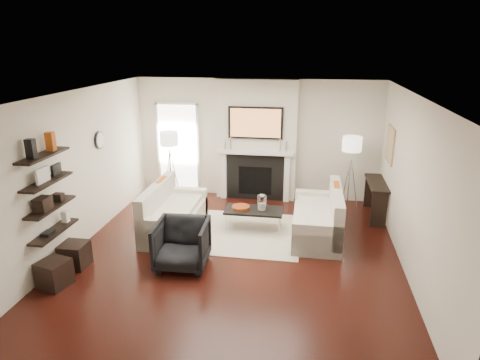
# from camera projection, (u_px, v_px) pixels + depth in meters

# --- Properties ---
(room_envelope) EXTENTS (6.00, 6.00, 6.00)m
(room_envelope) POSITION_uv_depth(u_px,v_px,m) (234.00, 180.00, 6.87)
(room_envelope) COLOR black
(room_envelope) RESTS_ON ground
(chimney_breast) EXTENTS (1.80, 0.25, 2.70)m
(chimney_breast) POSITION_uv_depth(u_px,v_px,m) (256.00, 141.00, 9.57)
(chimney_breast) COLOR silver
(chimney_breast) RESTS_ON floor
(fireplace_surround) EXTENTS (1.30, 0.02, 1.04)m
(fireplace_surround) POSITION_uv_depth(u_px,v_px,m) (255.00, 178.00, 9.70)
(fireplace_surround) COLOR black
(fireplace_surround) RESTS_ON floor
(firebox) EXTENTS (0.75, 0.02, 0.65)m
(firebox) POSITION_uv_depth(u_px,v_px,m) (255.00, 181.00, 9.72)
(firebox) COLOR black
(firebox) RESTS_ON floor
(mantel_pilaster_l) EXTENTS (0.12, 0.08, 1.10)m
(mantel_pilaster_l) POSITION_uv_depth(u_px,v_px,m) (224.00, 175.00, 9.77)
(mantel_pilaster_l) COLOR white
(mantel_pilaster_l) RESTS_ON floor
(mantel_pilaster_r) EXTENTS (0.12, 0.08, 1.10)m
(mantel_pilaster_r) POSITION_uv_depth(u_px,v_px,m) (287.00, 178.00, 9.55)
(mantel_pilaster_r) COLOR white
(mantel_pilaster_r) RESTS_ON floor
(mantel_shelf) EXTENTS (1.70, 0.18, 0.07)m
(mantel_shelf) POSITION_uv_depth(u_px,v_px,m) (255.00, 153.00, 9.47)
(mantel_shelf) COLOR white
(mantel_shelf) RESTS_ON chimney_breast
(tv_body) EXTENTS (1.20, 0.06, 0.70)m
(tv_body) POSITION_uv_depth(u_px,v_px,m) (256.00, 123.00, 9.29)
(tv_body) COLOR black
(tv_body) RESTS_ON chimney_breast
(tv_screen) EXTENTS (1.10, 0.00, 0.62)m
(tv_screen) POSITION_uv_depth(u_px,v_px,m) (255.00, 123.00, 9.26)
(tv_screen) COLOR #BF723F
(tv_screen) RESTS_ON tv_body
(candlestick_l_tall) EXTENTS (0.04, 0.04, 0.30)m
(candlestick_l_tall) POSITION_uv_depth(u_px,v_px,m) (231.00, 143.00, 9.50)
(candlestick_l_tall) COLOR silver
(candlestick_l_tall) RESTS_ON mantel_shelf
(candlestick_l_short) EXTENTS (0.04, 0.04, 0.24)m
(candlestick_l_short) POSITION_uv_depth(u_px,v_px,m) (225.00, 144.00, 9.53)
(candlestick_l_short) COLOR silver
(candlestick_l_short) RESTS_ON mantel_shelf
(candlestick_r_tall) EXTENTS (0.04, 0.04, 0.30)m
(candlestick_r_tall) POSITION_uv_depth(u_px,v_px,m) (280.00, 145.00, 9.34)
(candlestick_r_tall) COLOR silver
(candlestick_r_tall) RESTS_ON mantel_shelf
(candlestick_r_short) EXTENTS (0.04, 0.04, 0.24)m
(candlestick_r_short) POSITION_uv_depth(u_px,v_px,m) (286.00, 147.00, 9.33)
(candlestick_r_short) COLOR silver
(candlestick_r_short) RESTS_ON mantel_shelf
(hallway_panel) EXTENTS (0.90, 0.02, 2.10)m
(hallway_panel) POSITION_uv_depth(u_px,v_px,m) (179.00, 149.00, 10.04)
(hallway_panel) COLOR white
(hallway_panel) RESTS_ON floor
(door_trim_l) EXTENTS (0.06, 0.06, 2.16)m
(door_trim_l) POSITION_uv_depth(u_px,v_px,m) (159.00, 149.00, 10.10)
(door_trim_l) COLOR white
(door_trim_l) RESTS_ON floor
(door_trim_r) EXTENTS (0.06, 0.06, 2.16)m
(door_trim_r) POSITION_uv_depth(u_px,v_px,m) (198.00, 150.00, 9.95)
(door_trim_r) COLOR white
(door_trim_r) RESTS_ON floor
(door_trim_top) EXTENTS (1.02, 0.06, 0.06)m
(door_trim_top) POSITION_uv_depth(u_px,v_px,m) (176.00, 103.00, 9.69)
(door_trim_top) COLOR white
(door_trim_top) RESTS_ON wall_back
(rug) EXTENTS (2.60, 2.00, 0.01)m
(rug) POSITION_uv_depth(u_px,v_px,m) (231.00, 232.00, 8.16)
(rug) COLOR beige
(rug) RESTS_ON floor
(loveseat_left_base) EXTENTS (0.85, 1.80, 0.42)m
(loveseat_left_base) POSITION_uv_depth(u_px,v_px,m) (175.00, 221.00, 8.12)
(loveseat_left_base) COLOR beige
(loveseat_left_base) RESTS_ON floor
(loveseat_left_back) EXTENTS (0.18, 1.80, 0.80)m
(loveseat_left_back) POSITION_uv_depth(u_px,v_px,m) (157.00, 205.00, 8.07)
(loveseat_left_back) COLOR beige
(loveseat_left_back) RESTS_ON floor
(loveseat_left_arm_n) EXTENTS (0.85, 0.18, 0.60)m
(loveseat_left_arm_n) POSITION_uv_depth(u_px,v_px,m) (160.00, 235.00, 7.33)
(loveseat_left_arm_n) COLOR beige
(loveseat_left_arm_n) RESTS_ON floor
(loveseat_left_arm_s) EXTENTS (0.85, 0.18, 0.60)m
(loveseat_left_arm_s) POSITION_uv_depth(u_px,v_px,m) (187.00, 202.00, 8.85)
(loveseat_left_arm_s) COLOR beige
(loveseat_left_arm_s) RESTS_ON floor
(loveseat_left_cushion) EXTENTS (0.63, 1.44, 0.10)m
(loveseat_left_cushion) POSITION_uv_depth(u_px,v_px,m) (177.00, 209.00, 8.03)
(loveseat_left_cushion) COLOR beige
(loveseat_left_cushion) RESTS_ON loveseat_left_base
(pillow_left_orange) EXTENTS (0.10, 0.42, 0.42)m
(pillow_left_orange) POSITION_uv_depth(u_px,v_px,m) (162.00, 189.00, 8.29)
(pillow_left_orange) COLOR #AB4E15
(pillow_left_orange) RESTS_ON loveseat_left_cushion
(pillow_left_charcoal) EXTENTS (0.10, 0.40, 0.40)m
(pillow_left_charcoal) POSITION_uv_depth(u_px,v_px,m) (151.00, 201.00, 7.73)
(pillow_left_charcoal) COLOR black
(pillow_left_charcoal) RESTS_ON loveseat_left_cushion
(loveseat_right_base) EXTENTS (0.85, 1.80, 0.42)m
(loveseat_right_base) POSITION_uv_depth(u_px,v_px,m) (316.00, 225.00, 7.94)
(loveseat_right_base) COLOR beige
(loveseat_right_base) RESTS_ON floor
(loveseat_right_back) EXTENTS (0.18, 1.80, 0.80)m
(loveseat_right_back) POSITION_uv_depth(u_px,v_px,m) (336.00, 211.00, 7.79)
(loveseat_right_back) COLOR beige
(loveseat_right_back) RESTS_ON floor
(loveseat_right_arm_n) EXTENTS (0.85, 0.18, 0.60)m
(loveseat_right_arm_n) POSITION_uv_depth(u_px,v_px,m) (317.00, 240.00, 7.15)
(loveseat_right_arm_n) COLOR beige
(loveseat_right_arm_n) RESTS_ON floor
(loveseat_right_arm_s) EXTENTS (0.85, 0.18, 0.60)m
(loveseat_right_arm_s) POSITION_uv_depth(u_px,v_px,m) (316.00, 205.00, 8.67)
(loveseat_right_arm_s) COLOR beige
(loveseat_right_arm_s) RESTS_ON floor
(loveseat_right_cushion) EXTENTS (0.63, 1.44, 0.10)m
(loveseat_right_cushion) POSITION_uv_depth(u_px,v_px,m) (314.00, 212.00, 7.87)
(loveseat_right_cushion) COLOR beige
(loveseat_right_cushion) RESTS_ON loveseat_right_base
(pillow_right_orange) EXTENTS (0.10, 0.42, 0.42)m
(pillow_right_orange) POSITION_uv_depth(u_px,v_px,m) (336.00, 195.00, 8.01)
(pillow_right_orange) COLOR #AB4E15
(pillow_right_orange) RESTS_ON loveseat_right_cushion
(pillow_right_charcoal) EXTENTS (0.10, 0.40, 0.40)m
(pillow_right_charcoal) POSITION_uv_depth(u_px,v_px,m) (337.00, 207.00, 7.45)
(pillow_right_charcoal) COLOR black
(pillow_right_charcoal) RESTS_ON loveseat_right_cushion
(coffee_table) EXTENTS (1.10, 0.55, 0.04)m
(coffee_table) POSITION_uv_depth(u_px,v_px,m) (254.00, 210.00, 8.14)
(coffee_table) COLOR black
(coffee_table) RESTS_ON floor
(coffee_leg_nw) EXTENTS (0.02, 0.02, 0.38)m
(coffee_leg_nw) POSITION_uv_depth(u_px,v_px,m) (226.00, 223.00, 8.08)
(coffee_leg_nw) COLOR silver
(coffee_leg_nw) RESTS_ON floor
(coffee_leg_ne) EXTENTS (0.02, 0.02, 0.38)m
(coffee_leg_ne) POSITION_uv_depth(u_px,v_px,m) (279.00, 227.00, 7.92)
(coffee_leg_ne) COLOR silver
(coffee_leg_ne) RESTS_ON floor
(coffee_leg_sw) EXTENTS (0.02, 0.02, 0.38)m
(coffee_leg_sw) POSITION_uv_depth(u_px,v_px,m) (230.00, 215.00, 8.49)
(coffee_leg_sw) COLOR silver
(coffee_leg_sw) RESTS_ON floor
(coffee_leg_se) EXTENTS (0.02, 0.02, 0.38)m
(coffee_leg_se) POSITION_uv_depth(u_px,v_px,m) (281.00, 218.00, 8.34)
(coffee_leg_se) COLOR silver
(coffee_leg_se) RESTS_ON floor
(hurricane_glass) EXTENTS (0.17, 0.17, 0.30)m
(hurricane_glass) POSITION_uv_depth(u_px,v_px,m) (262.00, 203.00, 8.07)
(hurricane_glass) COLOR white
(hurricane_glass) RESTS_ON coffee_table
(hurricane_candle) EXTENTS (0.09, 0.09, 0.14)m
(hurricane_candle) POSITION_uv_depth(u_px,v_px,m) (262.00, 206.00, 8.09)
(hurricane_candle) COLOR white
(hurricane_candle) RESTS_ON coffee_table
(copper_bowl) EXTENTS (0.34, 0.34, 0.06)m
(copper_bowl) POSITION_uv_depth(u_px,v_px,m) (241.00, 207.00, 8.17)
(copper_bowl) COLOR #B44B1E
(copper_bowl) RESTS_ON coffee_table
(armchair) EXTENTS (0.85, 0.80, 0.84)m
(armchair) POSITION_uv_depth(u_px,v_px,m) (182.00, 242.00, 6.82)
(armchair) COLOR black
(armchair) RESTS_ON floor
(lamp_left_post) EXTENTS (0.02, 0.02, 1.20)m
(lamp_left_post) POSITION_uv_depth(u_px,v_px,m) (171.00, 176.00, 9.57)
(lamp_left_post) COLOR silver
(lamp_left_post) RESTS_ON floor
(lamp_left_shade) EXTENTS (0.40, 0.40, 0.30)m
(lamp_left_shade) POSITION_uv_depth(u_px,v_px,m) (169.00, 139.00, 9.31)
(lamp_left_shade) COLOR white
(lamp_left_shade) RESTS_ON lamp_left_post
(lamp_left_leg_a) EXTENTS (0.25, 0.02, 1.23)m
(lamp_left_leg_a) POSITION_uv_depth(u_px,v_px,m) (176.00, 176.00, 9.56)
(lamp_left_leg_a) COLOR silver
(lamp_left_leg_a) RESTS_ON floor
(lamp_left_leg_b) EXTENTS (0.14, 0.22, 1.23)m
(lamp_left_leg_b) POSITION_uv_depth(u_px,v_px,m) (170.00, 174.00, 9.67)
(lamp_left_leg_b) COLOR silver
(lamp_left_leg_b) RESTS_ON floor
(lamp_left_leg_c) EXTENTS (0.14, 0.22, 1.23)m
(lamp_left_leg_c) POSITION_uv_depth(u_px,v_px,m) (167.00, 177.00, 9.49)
(lamp_left_leg_c) COLOR silver
(lamp_left_leg_c) RESTS_ON floor
(lamp_right_post) EXTENTS (0.02, 0.02, 1.20)m
(lamp_right_post) POSITION_uv_depth(u_px,v_px,m) (349.00, 183.00, 9.09)
(lamp_right_post) COLOR silver
(lamp_right_post) RESTS_ON floor
(lamp_right_shade) EXTENTS (0.40, 0.40, 0.30)m
(lamp_right_shade) POSITION_uv_depth(u_px,v_px,m) (352.00, 144.00, 8.83)
(lamp_right_shade) COLOR white
(lamp_right_shade) RESTS_ON lamp_right_post
(lamp_right_leg_a) EXTENTS (0.25, 0.02, 1.23)m
(lamp_right_leg_a) POSITION_uv_depth(u_px,v_px,m) (354.00, 183.00, 9.07)
(lamp_right_leg_a) COLOR silver
(lamp_right_leg_a) RESTS_ON floor
(lamp_right_leg_b) EXTENTS (0.14, 0.22, 1.23)m
(lamp_right_leg_b) POSITION_uv_depth(u_px,v_px,m) (346.00, 181.00, 9.19)
(lamp_right_leg_b) COLOR silver
(lamp_right_leg_b) RESTS_ON floor
(lamp_right_leg_c) EXTENTS (0.14, 0.22, 1.23)m
(lamp_right_leg_c) POSITION_uv_depth(u_px,v_px,m) (347.00, 184.00, 9.01)
(lamp_right_leg_c) COLOR silver
(lamp_right_leg_c) RESTS_ON floor
(console_top) EXTENTS (0.35, 1.20, 0.04)m
(console_top) POSITION_uv_depth(u_px,v_px,m) (377.00, 183.00, 8.67)
(console_top) COLOR black
(console_top) RESTS_ON floor
(console_leg_n) EXTENTS (0.30, 0.04, 0.71)m
(console_leg_n) POSITION_uv_depth(u_px,v_px,m) (379.00, 210.00, 8.27)
(console_leg_n) COLOR black
(console_leg_n) RESTS_ON floor
(console_leg_s) EXTENTS (0.30, 0.04, 0.71)m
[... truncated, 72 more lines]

